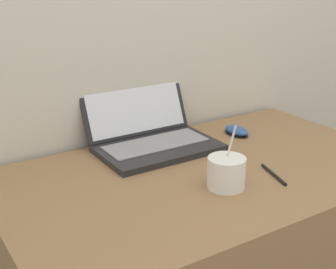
# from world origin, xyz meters

# --- Properties ---
(laptop) EXTENTS (0.38, 0.32, 0.20)m
(laptop) POSITION_xyz_m (-0.05, 0.60, 0.79)
(laptop) COLOR #232326
(laptop) RESTS_ON desk
(drink_cup) EXTENTS (0.10, 0.10, 0.17)m
(drink_cup) POSITION_xyz_m (-0.03, 0.23, 0.79)
(drink_cup) COLOR white
(drink_cup) RESTS_ON desk
(computer_mouse) EXTENTS (0.06, 0.11, 0.03)m
(computer_mouse) POSITION_xyz_m (0.27, 0.54, 0.76)
(computer_mouse) COLOR black
(computer_mouse) RESTS_ON desk
(pen) EXTENTS (0.05, 0.14, 0.01)m
(pen) POSITION_xyz_m (0.13, 0.22, 0.75)
(pen) COLOR black
(pen) RESTS_ON desk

